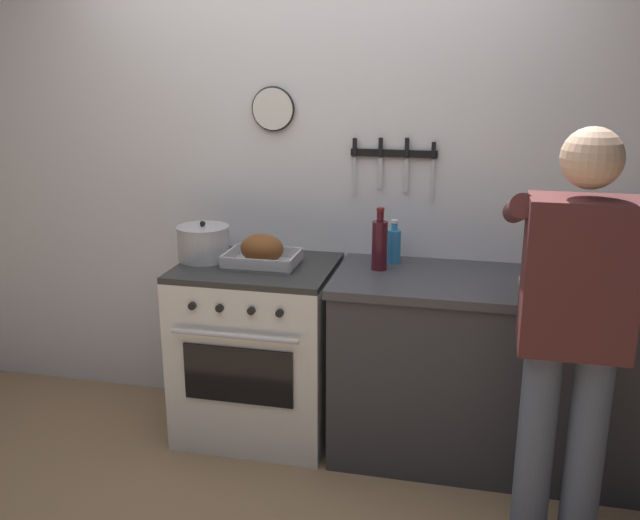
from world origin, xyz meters
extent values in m
cube|color=silver|center=(0.00, 1.35, 1.30)|extent=(6.00, 0.10, 2.60)
cube|color=black|center=(0.41, 1.29, 1.43)|extent=(0.43, 0.02, 0.04)
cube|color=silver|center=(0.21, 1.28, 1.31)|extent=(0.01, 0.00, 0.20)
cube|color=black|center=(0.21, 1.28, 1.45)|extent=(0.02, 0.02, 0.09)
cube|color=silver|center=(0.34, 1.28, 1.33)|extent=(0.02, 0.00, 0.15)
cube|color=black|center=(0.34, 1.28, 1.45)|extent=(0.02, 0.02, 0.09)
cube|color=silver|center=(0.47, 1.28, 1.32)|extent=(0.02, 0.00, 0.17)
cube|color=black|center=(0.47, 1.28, 1.46)|extent=(0.02, 0.02, 0.10)
cube|color=silver|center=(0.60, 1.28, 1.31)|extent=(0.01, 0.00, 0.20)
cube|color=black|center=(0.60, 1.28, 1.45)|extent=(0.02, 0.02, 0.08)
cylinder|color=white|center=(-0.21, 1.28, 1.63)|extent=(0.21, 0.02, 0.21)
torus|color=black|center=(-0.21, 1.28, 1.63)|extent=(0.22, 0.02, 0.22)
cube|color=#38383D|center=(1.20, 0.99, 0.43)|extent=(2.00, 0.62, 0.86)
cube|color=#3D3D42|center=(1.20, 0.99, 0.88)|extent=(2.03, 0.65, 0.04)
cube|color=white|center=(-0.22, 0.99, 0.43)|extent=(0.76, 0.62, 0.87)
cube|color=black|center=(-0.22, 0.67, 0.45)|extent=(0.53, 0.01, 0.28)
cube|color=#2D2D2D|center=(-0.22, 0.99, 0.89)|extent=(0.76, 0.62, 0.03)
cylinder|color=black|center=(-0.43, 0.67, 0.78)|extent=(0.04, 0.02, 0.04)
cylinder|color=black|center=(-0.30, 0.67, 0.78)|extent=(0.04, 0.02, 0.04)
cylinder|color=black|center=(-0.14, 0.67, 0.78)|extent=(0.04, 0.02, 0.04)
cylinder|color=black|center=(-0.01, 0.67, 0.78)|extent=(0.04, 0.02, 0.04)
cylinder|color=silver|center=(-0.22, 0.65, 0.66)|extent=(0.61, 0.02, 0.02)
cylinder|color=#4C566B|center=(1.09, 0.33, 0.43)|extent=(0.14, 0.14, 0.86)
cylinder|color=#4C566B|center=(1.27, 0.33, 0.43)|extent=(0.14, 0.14, 0.86)
cube|color=#4C2323|center=(1.18, 0.33, 1.14)|extent=(0.38, 0.22, 0.56)
sphere|color=tan|center=(1.18, 0.33, 1.55)|extent=(0.21, 0.21, 0.21)
cylinder|color=#4C2323|center=(0.97, 0.57, 1.32)|extent=(0.09, 0.55, 0.22)
cylinder|color=#4C2323|center=(1.39, 0.57, 1.32)|extent=(0.09, 0.55, 0.22)
cube|color=#B7B7BC|center=(-0.19, 0.98, 0.91)|extent=(0.34, 0.25, 0.01)
cube|color=#B7B7BC|center=(-0.19, 0.86, 0.94)|extent=(0.34, 0.01, 0.05)
cube|color=#B7B7BC|center=(-0.19, 1.11, 0.94)|extent=(0.34, 0.01, 0.05)
cube|color=#B7B7BC|center=(-0.36, 0.98, 0.94)|extent=(0.01, 0.25, 0.05)
cube|color=#B7B7BC|center=(-0.02, 0.98, 0.94)|extent=(0.01, 0.25, 0.05)
ellipsoid|color=brown|center=(-0.19, 0.98, 0.98)|extent=(0.21, 0.15, 0.15)
cylinder|color=#B7B7BC|center=(-0.50, 1.02, 0.98)|extent=(0.26, 0.26, 0.16)
cylinder|color=#B2B2B7|center=(-0.50, 1.02, 1.07)|extent=(0.26, 0.26, 0.01)
sphere|color=black|center=(-0.50, 1.02, 1.09)|extent=(0.03, 0.03, 0.03)
cube|color=tan|center=(1.21, 0.90, 0.91)|extent=(0.36, 0.24, 0.02)
cylinder|color=#338CCC|center=(0.43, 1.18, 0.98)|extent=(0.07, 0.07, 0.17)
cylinder|color=#338CCC|center=(0.43, 1.18, 1.08)|extent=(0.03, 0.03, 0.04)
cylinder|color=white|center=(0.43, 1.18, 1.11)|extent=(0.03, 0.03, 0.01)
cylinder|color=red|center=(1.34, 1.09, 0.96)|extent=(0.06, 0.06, 0.13)
cylinder|color=red|center=(1.34, 1.09, 1.04)|extent=(0.03, 0.03, 0.03)
cylinder|color=#197219|center=(1.34, 1.09, 1.06)|extent=(0.03, 0.03, 0.01)
cylinder|color=#47141E|center=(0.38, 1.04, 1.02)|extent=(0.07, 0.07, 0.24)
cylinder|color=#47141E|center=(0.38, 1.04, 1.16)|extent=(0.03, 0.03, 0.05)
cylinder|color=maroon|center=(0.38, 1.04, 1.19)|extent=(0.04, 0.04, 0.01)
camera|label=1|loc=(0.81, -2.12, 1.87)|focal=38.85mm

